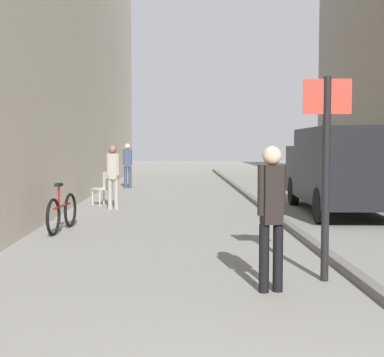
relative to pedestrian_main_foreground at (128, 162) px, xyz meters
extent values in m
plane|color=gray|center=(2.68, -7.07, -1.01)|extent=(80.00, 80.00, 0.00)
cube|color=#615F5B|center=(4.26, -7.07, -0.95)|extent=(0.16, 40.00, 0.12)
cylinder|color=#2D3851|center=(-0.09, -0.01, -0.60)|extent=(0.12, 0.12, 0.82)
cylinder|color=#2D3851|center=(0.09, 0.01, -0.60)|extent=(0.12, 0.12, 0.82)
cube|color=#2D3851|center=(0.00, 0.00, 0.16)|extent=(0.25, 0.23, 0.70)
cylinder|color=#2D3851|center=(-0.12, -0.02, 0.21)|extent=(0.10, 0.10, 0.60)
cylinder|color=#2D3851|center=(0.12, 0.02, 0.21)|extent=(0.10, 0.10, 0.60)
sphere|color=tan|center=(0.00, 0.00, 0.63)|extent=(0.23, 0.23, 0.23)
cylinder|color=gray|center=(0.15, -6.78, -0.61)|extent=(0.12, 0.12, 0.81)
cylinder|color=gray|center=(0.33, -6.78, -0.61)|extent=(0.12, 0.12, 0.81)
cube|color=gray|center=(0.24, -6.78, 0.14)|extent=(0.23, 0.19, 0.69)
cylinder|color=gray|center=(0.12, -6.78, 0.19)|extent=(0.10, 0.10, 0.58)
cylinder|color=gray|center=(0.36, -6.78, 0.19)|extent=(0.10, 0.10, 0.58)
sphere|color=brown|center=(0.24, -6.78, 0.59)|extent=(0.22, 0.22, 0.22)
cylinder|color=black|center=(2.99, -14.88, -0.60)|extent=(0.12, 0.12, 0.82)
cylinder|color=black|center=(3.16, -14.85, -0.60)|extent=(0.12, 0.12, 0.82)
cube|color=black|center=(3.07, -14.87, 0.15)|extent=(0.26, 0.23, 0.69)
cylinder|color=black|center=(2.95, -14.89, 0.20)|extent=(0.10, 0.10, 0.59)
cylinder|color=black|center=(3.19, -14.84, 0.20)|extent=(0.10, 0.10, 0.59)
sphere|color=tan|center=(3.07, -14.87, 0.61)|extent=(0.23, 0.23, 0.23)
cube|color=black|center=(6.07, -8.37, 0.22)|extent=(2.19, 3.86, 1.79)
cube|color=black|center=(6.20, -5.76, 0.00)|extent=(2.08, 1.56, 1.34)
cube|color=black|center=(6.23, -5.25, 0.30)|extent=(1.68, 0.13, 0.59)
cylinder|color=black|center=(5.29, -5.86, -0.61)|extent=(0.26, 0.81, 0.80)
cylinder|color=black|center=(7.10, -5.95, -0.61)|extent=(0.26, 0.81, 0.80)
cylinder|color=black|center=(5.11, -9.50, -0.61)|extent=(0.26, 0.81, 0.80)
cylinder|color=black|center=(3.85, -14.37, 0.29)|extent=(0.10, 0.10, 2.60)
cube|color=red|center=(3.85, -14.37, 1.34)|extent=(0.60, 0.08, 0.44)
torus|color=black|center=(-0.29, -9.84, -0.65)|extent=(0.14, 0.72, 0.72)
torus|color=black|center=(-0.41, -10.89, -0.65)|extent=(0.14, 0.72, 0.72)
cylinder|color=maroon|center=(-0.35, -10.36, -0.50)|extent=(0.15, 0.94, 0.05)
cylinder|color=maroon|center=(-0.37, -10.55, -0.28)|extent=(0.04, 0.04, 0.40)
cube|color=black|center=(-0.37, -10.55, -0.06)|extent=(0.13, 0.25, 0.06)
cylinder|color=#B7B2A8|center=(-0.21, -6.13, -0.79)|extent=(0.04, 0.04, 0.45)
cylinder|color=#B7B2A8|center=(-0.46, -5.85, -0.79)|extent=(0.04, 0.04, 0.45)
cylinder|color=#B7B2A8|center=(0.07, -5.89, -0.79)|extent=(0.04, 0.04, 0.45)
cylinder|color=#B7B2A8|center=(-0.17, -5.61, -0.79)|extent=(0.04, 0.04, 0.45)
cube|color=#B7B2A8|center=(-0.19, -5.87, -0.54)|extent=(0.62, 0.62, 0.04)
cube|color=#B7B2A8|center=(-0.04, -5.74, -0.30)|extent=(0.32, 0.36, 0.45)
camera|label=1|loc=(1.97, -21.12, 0.75)|focal=50.24mm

